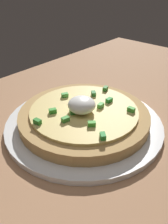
{
  "coord_description": "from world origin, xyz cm",
  "views": [
    {
      "loc": [
        29.95,
        20.93,
        28.47
      ],
      "look_at": [
        2.54,
        -3.28,
        5.54
      ],
      "focal_mm": 37.8,
      "sensor_mm": 36.0,
      "label": 1
    }
  ],
  "objects": [
    {
      "name": "dining_table",
      "position": [
        0.0,
        0.0,
        1.25
      ],
      "size": [
        109.98,
        69.15,
        2.5
      ],
      "primitive_type": "cube",
      "color": "#A47552",
      "rests_on": "ground"
    },
    {
      "name": "plate",
      "position": [
        2.54,
        -3.28,
        3.02
      ],
      "size": [
        29.13,
        29.13,
        1.04
      ],
      "primitive_type": "cylinder",
      "color": "white",
      "rests_on": "dining_table"
    },
    {
      "name": "pizza",
      "position": [
        2.58,
        -3.27,
        4.9
      ],
      "size": [
        23.98,
        23.98,
        5.37
      ],
      "color": "tan",
      "rests_on": "plate"
    }
  ]
}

